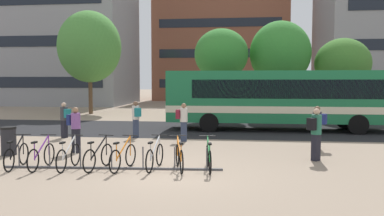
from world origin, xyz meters
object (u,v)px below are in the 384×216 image
city_bus (279,98)px  parked_bicycle_silver_5 (155,157)px  parked_bicycle_purple_1 (41,156)px  commuter_maroon_pack_1 (183,119)px  parked_bicycle_green_7 (209,158)px  street_tree_0 (90,47)px  parked_bicycle_orange_6 (179,157)px  street_tree_2 (280,53)px  commuter_navy_pack_0 (75,126)px  parked_bicycle_black_3 (98,157)px  parked_bicycle_white_2 (69,157)px  parked_bicycle_orange_4 (123,157)px  street_tree_3 (221,54)px  trash_bin (9,141)px  street_tree_1 (343,64)px  commuter_black_pack_3 (316,131)px  commuter_navy_pack_5 (318,124)px  commuter_teal_pack_2 (136,117)px  commuter_teal_pack_4 (65,118)px  parked_bicycle_black_0 (17,156)px

city_bus → parked_bicycle_silver_5: city_bus is taller
parked_bicycle_purple_1 → commuter_maroon_pack_1: commuter_maroon_pack_1 is taller
parked_bicycle_green_7 → street_tree_0: size_ratio=0.21×
parked_bicycle_silver_5 → street_tree_0: (-9.25, 18.41, 4.98)m
parked_bicycle_orange_6 → street_tree_2: 17.37m
commuter_navy_pack_0 → parked_bicycle_black_3: bearing=-29.4°
parked_bicycle_white_2 → parked_bicycle_orange_4: size_ratio=1.01×
parked_bicycle_white_2 → parked_bicycle_orange_6: same height
parked_bicycle_orange_4 → street_tree_3: 15.99m
city_bus → street_tree_2: size_ratio=1.76×
city_bus → commuter_maroon_pack_1: bearing=43.3°
parked_bicycle_green_7 → trash_bin: bearing=69.7°
commuter_navy_pack_0 → commuter_maroon_pack_1: commuter_navy_pack_0 is taller
street_tree_1 → trash_bin: bearing=-136.8°
parked_bicycle_orange_4 → street_tree_2: street_tree_2 is taller
parked_bicycle_white_2 → street_tree_1: size_ratio=0.31×
street_tree_0 → street_tree_2: 14.89m
commuter_black_pack_3 → street_tree_1: 15.09m
commuter_navy_pack_5 → street_tree_0: (-14.89, 14.28, 4.39)m
commuter_teal_pack_2 → street_tree_2: size_ratio=0.25×
parked_bicycle_silver_5 → commuter_teal_pack_4: 8.06m
parked_bicycle_black_0 → commuter_navy_pack_5: (9.89, 4.50, 0.59)m
commuter_navy_pack_0 → street_tree_2: street_tree_2 is taller
parked_bicycle_black_0 → street_tree_2: street_tree_2 is taller
city_bus → parked_bicycle_black_3: 11.87m
street_tree_0 → street_tree_1: 19.08m
parked_bicycle_orange_4 → parked_bicycle_orange_6: bearing=-73.9°
city_bus → commuter_navy_pack_5: bearing=99.8°
commuter_maroon_pack_1 → commuter_teal_pack_4: commuter_maroon_pack_1 is taller
commuter_navy_pack_5 → parked_bicycle_purple_1: bearing=53.6°
commuter_teal_pack_4 → trash_bin: commuter_teal_pack_4 is taller
parked_bicycle_white_2 → street_tree_3: size_ratio=0.28×
street_tree_0 → street_tree_1: street_tree_0 is taller
commuter_navy_pack_0 → commuter_teal_pack_4: (-2.05, 3.50, -0.03)m
parked_bicycle_silver_5 → street_tree_0: street_tree_0 is taller
trash_bin → commuter_teal_pack_4: bearing=87.9°
parked_bicycle_white_2 → commuter_teal_pack_2: 6.58m
city_bus → street_tree_1: (4.91, 6.27, 2.05)m
parked_bicycle_purple_1 → commuter_navy_pack_0: size_ratio=1.01×
commuter_teal_pack_4 → street_tree_2: size_ratio=0.24×
street_tree_0 → commuter_teal_pack_2: bearing=-60.1°
commuter_navy_pack_5 → city_bus: bearing=-53.0°
commuter_teal_pack_2 → commuter_black_pack_3: bearing=-158.2°
parked_bicycle_white_2 → commuter_navy_pack_5: (8.24, 4.44, 0.59)m
parked_bicycle_orange_6 → commuter_navy_pack_5: (4.88, 4.15, 0.59)m
trash_bin → street_tree_3: street_tree_3 is taller
parked_bicycle_black_3 → trash_bin: bearing=76.2°
parked_bicycle_silver_5 → parked_bicycle_purple_1: bearing=100.9°
parked_bicycle_orange_4 → commuter_maroon_pack_1: bearing=-0.2°
parked_bicycle_purple_1 → commuter_teal_pack_2: size_ratio=1.00×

